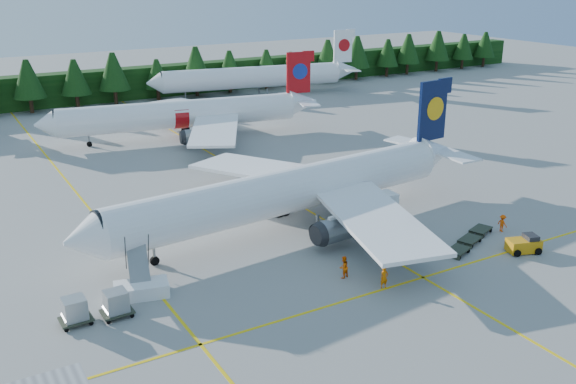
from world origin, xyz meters
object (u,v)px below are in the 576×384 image
airliner_red (175,115)px  service_truck (371,208)px  airliner_navy (280,194)px  airstairs (141,285)px  baggage_tug (524,244)px

airliner_red → service_truck: bearing=-73.1°
airliner_navy → airstairs: bearing=-165.5°
airliner_navy → service_truck: 9.93m
airliner_navy → service_truck: size_ratio=7.82×
airliner_navy → baggage_tug: bearing=-48.8°
service_truck → airstairs: bearing=-169.1°
airliner_navy → airliner_red: (4.08, 38.89, -0.20)m
airstairs → baggage_tug: (32.52, -9.80, -0.06)m
airliner_red → airstairs: 49.05m
airliner_navy → service_truck: (9.33, -2.31, -2.51)m
airstairs → airliner_red: bearing=79.0°
airliner_red → airstairs: bearing=-104.5°
airliner_navy → baggage_tug: 22.98m
airliner_red → airstairs: airliner_red is taller
baggage_tug → airstairs: bearing=-177.8°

